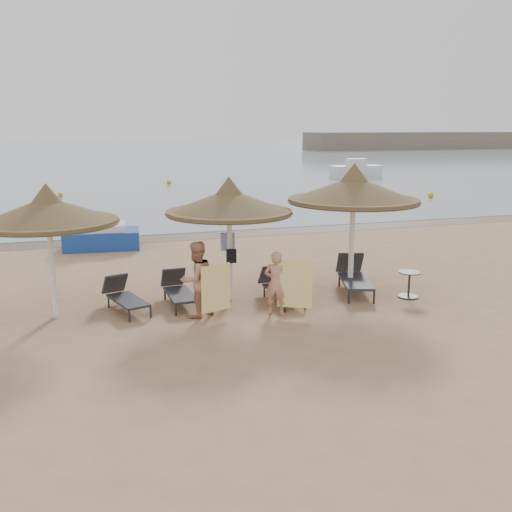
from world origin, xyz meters
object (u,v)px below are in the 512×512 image
Objects in this scene: lounger_far_left at (124,296)px; person_right at (276,278)px; palapa_right at (354,190)px; lounger_near_left at (178,289)px; pedal_boat at (101,236)px; lounger_far_right at (354,276)px; lounger_near_right at (280,286)px; side_table at (409,285)px; palapa_center at (229,202)px; person_left at (196,273)px; palapa_left at (48,211)px.

person_right is (3.21, -1.38, 0.51)m from lounger_far_left.
lounger_near_left is at bearing 176.27° from palapa_right.
pedal_boat is at bearing 74.42° from lounger_far_left.
lounger_far_right is (0.09, -0.02, -2.18)m from palapa_right.
lounger_near_right is 3.20m from side_table.
palapa_right is 1.89× the size of lounger_far_left.
palapa_center reaches higher than person_left.
palapa_left is at bearing -164.14° from lounger_far_right.
lounger_far_left is at bearing -62.06° from person_left.
person_right is (-3.56, -0.27, 0.54)m from side_table.
palapa_right is (3.12, -0.20, 0.21)m from palapa_center.
palapa_left is 4.61× the size of side_table.
palapa_center is at bearing -164.41° from person_left.
person_left reaches higher than pedal_boat.
lounger_near_left is at bearing -7.96° from person_right.
pedal_boat is (-2.72, 7.09, -1.94)m from palapa_center.
palapa_center reaches higher than lounger_far_left.
palapa_right reaches higher than side_table.
lounger_far_right is (4.45, -0.31, 0.06)m from lounger_near_left.
person_right is at bearing -153.91° from palapa_right.
palapa_left reaches higher than lounger_far_left.
palapa_left is 4.01m from palapa_center.
lounger_near_right is 2.34m from person_left.
palapa_left is 7.13m from palapa_right.
palapa_center reaches higher than lounger_near_left.
palapa_left is 1.73× the size of lounger_near_right.
palapa_center reaches higher than side_table.
side_table is at bearing -6.99° from palapa_left.
person_left is 1.76m from person_right.
palapa_center is at bearing 165.25° from side_table.
lounger_far_right is at bearing -6.40° from lounger_near_left.
palapa_right is 1.91× the size of lounger_near_left.
palapa_right reaches higher than person_left.
palapa_left is at bearing -45.31° from person_left.
person_left is at bearing -169.12° from palapa_right.
side_table is 0.38× the size of person_right.
palapa_right is at bearing -124.68° from person_right.
palapa_center is 1.14× the size of pedal_boat.
palapa_right reaches higher than lounger_near_right.
palapa_center is 1.99m from person_left.
person_right reaches higher than pedal_boat.
pedal_boat reaches higher than lounger_near_left.
palapa_right is at bearing -19.18° from lounger_far_left.
lounger_near_left is (1.26, 0.10, 0.01)m from lounger_far_left.
lounger_near_left is 0.65× the size of pedal_boat.
palapa_center is 2.18m from person_right.
palapa_right reaches higher than person_right.
palapa_left reaches higher than side_table.
lounger_near_right is 8.40m from pedal_boat.
lounger_near_right reaches higher than side_table.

